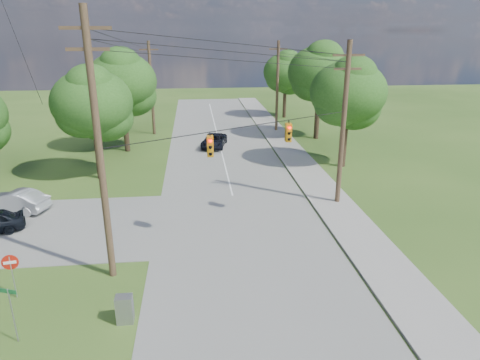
{
  "coord_description": "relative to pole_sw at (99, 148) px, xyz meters",
  "views": [
    {
      "loc": [
        -0.5,
        -17.87,
        11.0
      ],
      "look_at": [
        1.98,
        5.0,
        2.94
      ],
      "focal_mm": 32.0,
      "sensor_mm": 36.0,
      "label": 1
    }
  ],
  "objects": [
    {
      "name": "tree_e_near",
      "position": [
        16.6,
        15.6,
        0.02
      ],
      "size": [
        6.2,
        6.2,
        8.81
      ],
      "color": "#3F2A1F",
      "rests_on": "ground"
    },
    {
      "name": "pole_north_w",
      "position": [
        -0.4,
        29.6,
        -1.1
      ],
      "size": [
        2.0,
        0.32,
        10.0
      ],
      "color": "brown",
      "rests_on": "ground"
    },
    {
      "name": "pole_ne",
      "position": [
        13.5,
        7.6,
        -0.76
      ],
      "size": [
        2.0,
        0.32,
        10.5
      ],
      "color": "brown",
      "rests_on": "ground"
    },
    {
      "name": "car_cross_silver",
      "position": [
        -7.42,
        8.4,
        -5.5
      ],
      "size": [
        4.48,
        2.78,
        1.39
      ],
      "primitive_type": "imported",
      "rotation": [
        0.0,
        0.0,
        -1.9
      ],
      "color": "#B6BABE",
      "rests_on": "cross_road"
    },
    {
      "name": "tree_e_far",
      "position": [
        16.1,
        37.6,
        -0.31
      ],
      "size": [
        5.8,
        5.8,
        8.32
      ],
      "color": "#3F2A1F",
      "rests_on": "ground"
    },
    {
      "name": "sidewalk_east",
      "position": [
        13.3,
        4.6,
        -6.17
      ],
      "size": [
        2.6,
        100.0,
        0.12
      ],
      "primitive_type": "cube",
      "color": "gray",
      "rests_on": "ground"
    },
    {
      "name": "tree_w_mid",
      "position": [
        -2.4,
        22.6,
        0.35
      ],
      "size": [
        6.4,
        6.4,
        9.22
      ],
      "color": "#3F2A1F",
      "rests_on": "ground"
    },
    {
      "name": "main_road",
      "position": [
        6.6,
        4.6,
        -6.21
      ],
      "size": [
        10.0,
        100.0,
        0.03
      ],
      "primitive_type": "cube",
      "color": "gray",
      "rests_on": "ground"
    },
    {
      "name": "pole_north_e",
      "position": [
        13.5,
        29.6,
        -1.1
      ],
      "size": [
        2.0,
        0.32,
        10.0
      ],
      "color": "brown",
      "rests_on": "ground"
    },
    {
      "name": "traffic_signals",
      "position": [
        7.15,
        4.03,
        -0.73
      ],
      "size": [
        4.91,
        3.27,
        1.05
      ],
      "color": "orange",
      "rests_on": "ground"
    },
    {
      "name": "power_lines",
      "position": [
        6.1,
        11.14,
        2.93
      ],
      "size": [
        13.93,
        29.62,
        4.93
      ],
      "color": "black",
      "rests_on": "ground"
    },
    {
      "name": "car_main_north",
      "position": [
        5.99,
        23.06,
        -5.56
      ],
      "size": [
        3.05,
        4.91,
        1.27
      ],
      "primitive_type": "imported",
      "rotation": [
        0.0,
        0.0,
        -0.22
      ],
      "color": "black",
      "rests_on": "main_road"
    },
    {
      "name": "street_name_sign",
      "position": [
        -2.75,
        -4.35,
        -4.74
      ],
      "size": [
        0.66,
        0.25,
        2.28
      ],
      "rotation": [
        0.0,
        0.0,
        -0.34
      ],
      "color": "gray",
      "rests_on": "ground"
    },
    {
      "name": "tree_w_near",
      "position": [
        -3.4,
        14.6,
        -0.3
      ],
      "size": [
        6.0,
        6.0,
        8.4
      ],
      "color": "#3F2A1F",
      "rests_on": "ground"
    },
    {
      "name": "tree_e_mid",
      "position": [
        17.1,
        25.6,
        0.68
      ],
      "size": [
        6.6,
        6.6,
        9.64
      ],
      "color": "#3F2A1F",
      "rests_on": "ground"
    },
    {
      "name": "tree_w_far",
      "position": [
        -4.4,
        32.6,
        0.02
      ],
      "size": [
        6.0,
        6.0,
        8.73
      ],
      "color": "#3F2A1F",
      "rests_on": "ground"
    },
    {
      "name": "do_not_enter_sign",
      "position": [
        -3.87,
        -1.41,
        -4.69
      ],
      "size": [
        0.69,
        0.16,
        2.08
      ],
      "rotation": [
        0.0,
        0.0,
        0.16
      ],
      "color": "gray",
      "rests_on": "ground"
    },
    {
      "name": "control_cabinet",
      "position": [
        1.1,
        -3.62,
        -5.63
      ],
      "size": [
        0.66,
        0.48,
        1.19
      ],
      "primitive_type": "cube",
      "rotation": [
        0.0,
        0.0,
        -0.0
      ],
      "color": "gray",
      "rests_on": "ground"
    },
    {
      "name": "ground",
      "position": [
        4.6,
        -0.4,
        -6.23
      ],
      "size": [
        140.0,
        140.0,
        0.0
      ],
      "primitive_type": "plane",
      "color": "#2E4D19",
      "rests_on": "ground"
    },
    {
      "name": "pole_sw",
      "position": [
        0.0,
        0.0,
        0.0
      ],
      "size": [
        2.0,
        0.32,
        12.0
      ],
      "color": "brown",
      "rests_on": "ground"
    }
  ]
}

